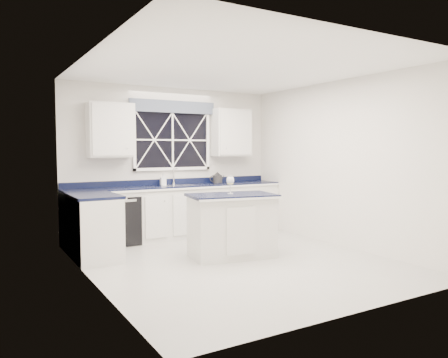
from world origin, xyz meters
TOP-DOWN VIEW (x-y plane):
  - ground at (0.00, 0.00)m, footprint 4.50×4.50m
  - back_wall at (0.00, 2.25)m, footprint 4.00×0.10m
  - base_cabinets at (-0.33, 1.78)m, footprint 3.99×1.60m
  - countertop at (0.00, 1.95)m, footprint 3.98×0.64m
  - dishwasher at (-1.10, 1.95)m, footprint 0.60×0.58m
  - window at (0.00, 2.20)m, footprint 1.65×0.09m
  - upper_cabinets at (0.00, 2.08)m, footprint 3.10×0.34m
  - faucet at (0.00, 2.14)m, footprint 0.05×0.20m
  - island at (0.09, 0.28)m, footprint 1.35×0.95m
  - rug at (0.59, 1.35)m, footprint 1.22×0.89m
  - kettle at (0.84, 2.04)m, footprint 0.30×0.20m
  - wine_glass at (0.10, 0.33)m, footprint 0.11×0.11m
  - soap_bottle at (-0.24, 2.10)m, footprint 0.10×0.11m

SIDE VIEW (x-z plane):
  - ground at x=0.00m, z-range 0.00..0.00m
  - rug at x=0.59m, z-range 0.00..0.02m
  - dishwasher at x=-1.10m, z-range 0.00..0.82m
  - base_cabinets at x=-0.33m, z-range 0.00..0.90m
  - island at x=0.09m, z-range 0.00..0.93m
  - countertop at x=0.00m, z-range 0.90..0.94m
  - kettle at x=0.84m, z-range 0.93..1.14m
  - soap_bottle at x=-0.24m, z-range 0.94..1.15m
  - faucet at x=0.00m, z-range 0.95..1.25m
  - wine_glass at x=0.10m, z-range 0.98..1.25m
  - back_wall at x=0.00m, z-range 0.00..2.70m
  - window at x=0.00m, z-range 1.20..2.46m
  - upper_cabinets at x=0.00m, z-range 1.45..2.35m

